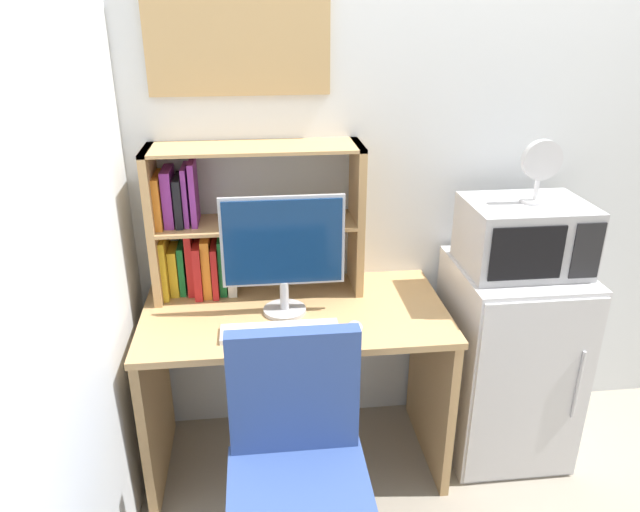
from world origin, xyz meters
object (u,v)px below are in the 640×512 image
at_px(wall_corkboard, 237,23).
at_px(mini_fridge, 506,359).
at_px(computer_mouse, 355,327).
at_px(desk_fan, 541,168).
at_px(keyboard, 280,331).
at_px(hutch_bookshelf, 224,226).
at_px(desk_chair, 298,496).
at_px(monitor, 283,248).
at_px(microwave, 524,236).

bearing_deg(wall_corkboard, mini_fridge, -14.60).
bearing_deg(mini_fridge, computer_mouse, -163.99).
bearing_deg(desk_fan, keyboard, -169.14).
bearing_deg(keyboard, hutch_bookshelf, 117.65).
bearing_deg(desk_fan, desk_chair, -146.85).
bearing_deg(hutch_bookshelf, desk_chair, -74.67).
bearing_deg(desk_chair, mini_fridge, 33.89).
distance_m(monitor, desk_chair, 0.90).
relative_size(mini_fridge, desk_fan, 3.55).
height_order(desk_fan, desk_chair, desk_fan).
xyz_separation_m(desk_fan, wall_corkboard, (-1.16, 0.30, 0.52)).
relative_size(keyboard, desk_chair, 0.47).
height_order(desk_fan, wall_corkboard, wall_corkboard).
distance_m(keyboard, desk_chair, 0.59).
bearing_deg(wall_corkboard, desk_chair, -81.74).
relative_size(microwave, wall_corkboard, 0.68).
bearing_deg(keyboard, desk_fan, 10.86).
distance_m(mini_fridge, desk_fan, 0.88).
distance_m(mini_fridge, wall_corkboard, 1.83).
relative_size(hutch_bookshelf, wall_corkboard, 1.22).
relative_size(computer_mouse, desk_fan, 0.32).
bearing_deg(desk_fan, computer_mouse, -164.65).
relative_size(computer_mouse, mini_fridge, 0.09).
distance_m(monitor, keyboard, 0.32).
bearing_deg(mini_fridge, microwave, 89.77).
distance_m(monitor, computer_mouse, 0.41).
xyz_separation_m(computer_mouse, microwave, (0.73, 0.21, 0.26)).
height_order(monitor, desk_chair, monitor).
xyz_separation_m(hutch_bookshelf, microwave, (1.23, -0.19, -0.02)).
distance_m(monitor, microwave, 0.99).
bearing_deg(computer_mouse, keyboard, 178.42).
bearing_deg(wall_corkboard, keyboard, -77.40).
bearing_deg(monitor, microwave, 1.97).
xyz_separation_m(hutch_bookshelf, desk_fan, (1.25, -0.20, 0.27)).
height_order(computer_mouse, wall_corkboard, wall_corkboard).
distance_m(computer_mouse, wall_corkboard, 1.25).
xyz_separation_m(computer_mouse, desk_chair, (-0.26, -0.46, -0.37)).
bearing_deg(desk_chair, computer_mouse, 60.50).
xyz_separation_m(hutch_bookshelf, desk_chair, (0.24, -0.86, -0.65)).
relative_size(monitor, desk_chair, 0.51).
bearing_deg(wall_corkboard, microwave, -14.46).
height_order(mini_fridge, desk_fan, desk_fan).
height_order(mini_fridge, wall_corkboard, wall_corkboard).
xyz_separation_m(computer_mouse, wall_corkboard, (-0.40, 0.51, 1.07)).
bearing_deg(computer_mouse, wall_corkboard, 128.17).
xyz_separation_m(mini_fridge, desk_chair, (-0.99, -0.67, -0.03)).
bearing_deg(monitor, desk_chair, -89.92).
height_order(hutch_bookshelf, wall_corkboard, wall_corkboard).
height_order(keyboard, wall_corkboard, wall_corkboard).
relative_size(computer_mouse, desk_chair, 0.08).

